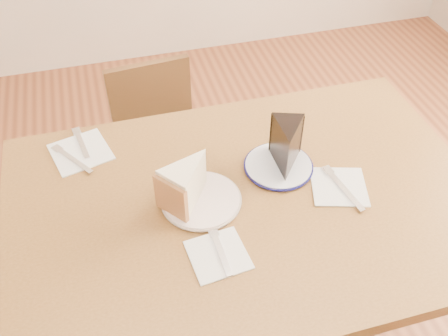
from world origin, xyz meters
TOP-DOWN VIEW (x-y plane):
  - table at (0.00, 0.00)m, footprint 1.20×0.80m
  - chair_far at (-0.13, 0.61)m, footprint 0.39×0.39m
  - plate_cream at (-0.11, 0.02)m, footprint 0.19×0.19m
  - plate_navy at (0.11, 0.09)m, footprint 0.18×0.18m
  - carrot_cake at (-0.14, 0.04)m, footprint 0.16×0.15m
  - chocolate_cake at (0.13, 0.08)m, footprint 0.12×0.14m
  - napkin_cream at (-0.12, -0.15)m, footprint 0.14×0.14m
  - napkin_navy at (0.24, -0.02)m, footprint 0.17×0.17m
  - napkin_spare at (-0.39, 0.29)m, footprint 0.18×0.18m
  - fork_cream at (-0.11, -0.14)m, footprint 0.02×0.14m
  - knife_navy at (0.24, -0.04)m, footprint 0.04×0.17m
  - fork_spare at (-0.39, 0.32)m, footprint 0.04×0.14m
  - knife_spare at (-0.41, 0.26)m, footprint 0.10×0.14m

SIDE VIEW (x-z plane):
  - chair_far at x=-0.13m, z-range 0.04..0.77m
  - table at x=0.00m, z-range 0.28..1.03m
  - napkin_cream at x=-0.12m, z-range 0.75..0.75m
  - napkin_navy at x=0.24m, z-range 0.75..0.75m
  - napkin_spare at x=-0.39m, z-range 0.75..0.75m
  - plate_cream at x=-0.11m, z-range 0.75..0.76m
  - plate_navy at x=0.11m, z-range 0.75..0.76m
  - fork_cream at x=-0.11m, z-range 0.75..0.76m
  - knife_navy at x=0.24m, z-range 0.75..0.76m
  - fork_spare at x=-0.39m, z-range 0.75..0.76m
  - knife_spare at x=-0.41m, z-range 0.75..0.76m
  - carrot_cake at x=-0.14m, z-range 0.76..0.86m
  - chocolate_cake at x=0.13m, z-range 0.76..0.88m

